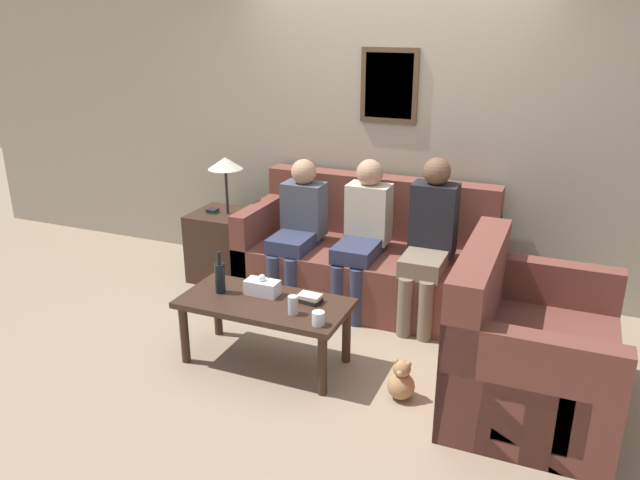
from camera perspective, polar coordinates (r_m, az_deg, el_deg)
ground_plane at (r=4.84m, az=2.16°, el=-7.76°), size 16.00×16.00×0.00m
wall_back at (r=5.35m, az=6.31°, el=9.65°), size 9.00×0.08×2.60m
couch_main at (r=5.17m, az=4.36°, el=-1.85°), size 2.00×0.92×0.97m
couch_side at (r=3.99m, az=18.25°, el=-9.85°), size 0.92×1.20×0.97m
coffee_table at (r=4.20m, az=-5.09°, el=-6.35°), size 1.13×0.55×0.46m
side_table_with_lamp at (r=5.62m, az=-8.81°, el=-0.09°), size 0.51×0.51×1.11m
wine_bottle at (r=4.29m, az=-9.14°, el=-3.37°), size 0.07×0.07×0.30m
drinking_glass at (r=3.83m, az=-0.16°, el=-7.18°), size 0.08×0.08×0.09m
book_stack at (r=4.13m, az=-0.93°, el=-5.35°), size 0.16×0.13×0.05m
soda_can at (r=3.96m, az=-2.48°, el=-5.97°), size 0.07×0.07×0.12m
tissue_box at (r=4.25m, az=-5.30°, el=-4.30°), size 0.23×0.12×0.14m
person_left at (r=5.08m, az=-2.03°, el=1.41°), size 0.34×0.60×1.15m
person_middle at (r=4.92m, az=3.95°, el=0.95°), size 0.34×0.64×1.19m
person_right at (r=4.74m, az=9.98°, el=0.35°), size 0.34×0.62×1.26m
teddy_bear at (r=3.98m, az=7.44°, el=-12.72°), size 0.17×0.17×0.27m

